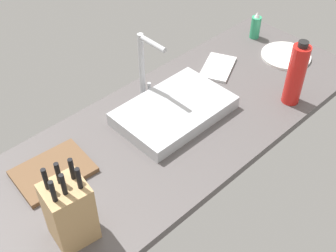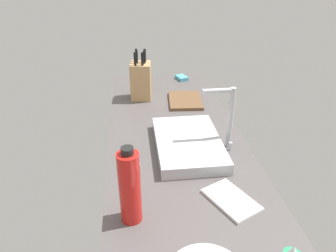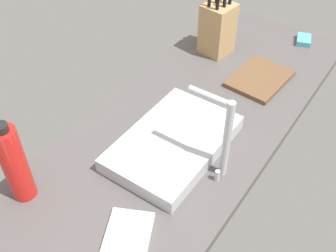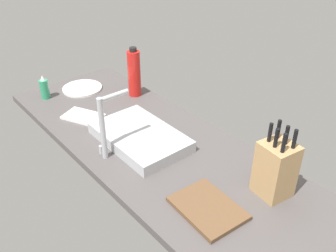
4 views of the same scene
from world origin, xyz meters
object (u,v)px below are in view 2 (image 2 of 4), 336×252
Objects in this scene: faucet at (228,113)px; water_bottle at (130,187)px; knife_block at (141,80)px; cutting_board at (185,100)px; dish_towel at (231,200)px; sink_basin at (188,144)px; dish_sponge at (182,78)px.

faucet reaches higher than water_bottle.
knife_block is 1.15× the size of cutting_board.
water_bottle is at bearing -83.28° from dish_towel.
sink_basin reaches higher than cutting_board.
knife_block reaches higher than cutting_board.
dish_sponge is (-125.26, 1.84, 0.60)cm from dish_towel.
dish_towel is 125.27cm from dish_sponge.
water_bottle is 3.11× the size of dish_sponge.
faucet reaches higher than sink_basin.
sink_basin is 2.24× the size of dish_towel.
faucet is 1.02× the size of water_bottle.
faucet is 3.18× the size of dish_sponge.
water_bottle is at bearing 3.19° from knife_block.
sink_basin is at bearing -7.13° from dish_sponge.
dish_towel is (87.41, 1.97, -0.30)cm from cutting_board.
dish_sponge is (-37.84, 3.81, 0.30)cm from cutting_board.
knife_block is 28.81cm from cutting_board.
sink_basin is 1.59× the size of water_bottle.
cutting_board reaches higher than dish_towel.
water_bottle is 135.23cm from dish_sponge.
sink_basin is at bearing 147.19° from water_bottle.
cutting_board is (-50.99, 7.31, -1.71)cm from sink_basin.
knife_block is at bearing -149.66° from faucet.
dish_sponge is (-129.43, 37.29, -12.02)cm from water_bottle.
sink_basin is 1.75× the size of cutting_board.
dish_towel is at bearing 23.67° from knife_block.
water_bottle is (91.59, -33.48, 12.32)cm from cutting_board.
sink_basin reaches higher than dish_towel.
sink_basin is 37.64cm from dish_towel.
cutting_board is (-51.14, -9.69, -15.98)cm from faucet.
sink_basin is 22.19cm from faucet.
knife_block is at bearing -45.14° from dish_sponge.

